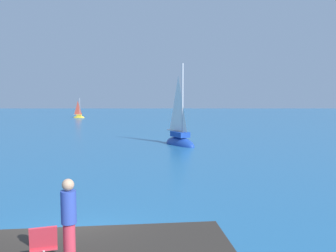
{
  "coord_description": "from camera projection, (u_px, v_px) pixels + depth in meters",
  "views": [
    {
      "loc": [
        2.6,
        -9.82,
        4.24
      ],
      "look_at": [
        2.62,
        15.29,
        1.87
      ],
      "focal_mm": 40.19,
      "sensor_mm": 36.0,
      "label": 1
    }
  ],
  "objects": [
    {
      "name": "person_standing",
      "position": [
        68.0,
        220.0,
        6.81
      ],
      "size": [
        0.28,
        0.28,
        1.62
      ],
      "rotation": [
        0.0,
        0.0,
        5.48
      ],
      "color": "#DB384C",
      "rests_on": "shore_ledge"
    },
    {
      "name": "sailboat_far",
      "position": [
        79.0,
        117.0,
        58.87
      ],
      "size": [
        1.88,
        0.89,
        3.41
      ],
      "rotation": [
        0.0,
        0.0,
        6.13
      ],
      "color": "yellow",
      "rests_on": "ground"
    },
    {
      "name": "ground_plane",
      "position": [
        72.0,
        248.0,
        10.18
      ],
      "size": [
        160.0,
        160.0,
        0.0
      ],
      "primitive_type": "plane",
      "color": "#236093"
    },
    {
      "name": "beach_chair",
      "position": [
        43.0,
        243.0,
        6.84
      ],
      "size": [
        0.64,
        0.71,
        0.8
      ],
      "rotation": [
        0.0,
        0.0,
        1.88
      ],
      "color": "#E03342",
      "rests_on": "shore_ledge"
    },
    {
      "name": "sailboat_near",
      "position": [
        180.0,
        140.0,
        29.48
      ],
      "size": [
        2.92,
        3.78,
        6.95
      ],
      "rotation": [
        0.0,
        0.0,
        5.24
      ],
      "color": "#193D99",
      "rests_on": "ground"
    }
  ]
}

